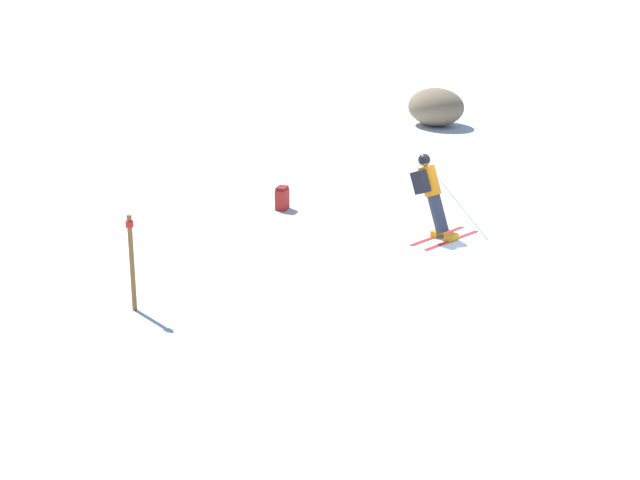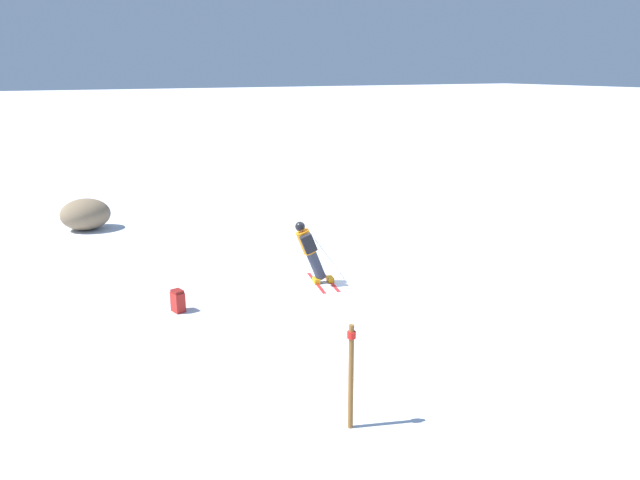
{
  "view_description": "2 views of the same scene",
  "coord_description": "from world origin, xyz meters",
  "px_view_note": "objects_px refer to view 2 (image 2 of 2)",
  "views": [
    {
      "loc": [
        -7.91,
        17.89,
        7.04
      ],
      "look_at": [
        1.21,
        3.73,
        0.99
      ],
      "focal_mm": 60.0,
      "sensor_mm": 36.0,
      "label": 1
    },
    {
      "loc": [
        7.68,
        12.98,
        5.19
      ],
      "look_at": [
        1.6,
        1.5,
        1.59
      ],
      "focal_mm": 35.0,
      "sensor_mm": 36.0,
      "label": 2
    }
  ],
  "objects_px": {
    "skier": "(310,250)",
    "spare_backpack": "(178,301)",
    "trail_marker": "(351,372)",
    "exposed_boulder_0": "(85,214)"
  },
  "relations": [
    {
      "from": "exposed_boulder_0",
      "to": "trail_marker",
      "type": "xyz_separation_m",
      "value": [
        -1.71,
        14.26,
        0.4
      ]
    },
    {
      "from": "spare_backpack",
      "to": "trail_marker",
      "type": "bearing_deg",
      "value": 177.22
    },
    {
      "from": "spare_backpack",
      "to": "trail_marker",
      "type": "distance_m",
      "value": 5.86
    },
    {
      "from": "skier",
      "to": "spare_backpack",
      "type": "relative_size",
      "value": 3.3
    },
    {
      "from": "exposed_boulder_0",
      "to": "trail_marker",
      "type": "relative_size",
      "value": 0.97
    },
    {
      "from": "skier",
      "to": "spare_backpack",
      "type": "bearing_deg",
      "value": 17.01
    },
    {
      "from": "skier",
      "to": "spare_backpack",
      "type": "xyz_separation_m",
      "value": [
        3.39,
        0.25,
        -0.64
      ]
    },
    {
      "from": "spare_backpack",
      "to": "exposed_boulder_0",
      "type": "height_order",
      "value": "exposed_boulder_0"
    },
    {
      "from": "spare_backpack",
      "to": "exposed_boulder_0",
      "type": "distance_m",
      "value": 8.56
    },
    {
      "from": "skier",
      "to": "trail_marker",
      "type": "distance_m",
      "value": 6.43
    }
  ]
}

